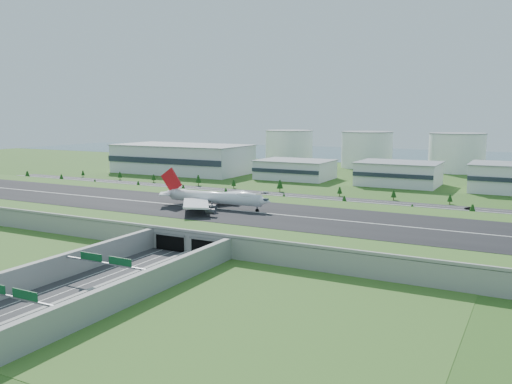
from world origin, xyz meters
The scene contains 21 objects.
ground centered at (0.00, 0.00, 0.00)m, with size 1200.00×1200.00×0.00m, color #37541A.
airfield_deck centered at (0.00, -0.09, 4.12)m, with size 520.00×100.00×9.20m.
underpass_road centered at (0.00, -99.42, 3.43)m, with size 38.80×120.40×8.00m.
sign_gantry_near centered at (0.00, -95.04, 6.95)m, with size 38.70×0.70×9.80m.
sign_gantry_far centered at (0.00, -130.04, 6.95)m, with size 38.70×0.70×9.80m.
north_expressway centered at (0.00, 95.00, 0.06)m, with size 560.00×36.00×0.12m, color #28282B.
tree_row centered at (5.22, 92.52, 4.54)m, with size 503.45×48.67×8.50m.
hangar_west centered at (-170.00, 185.00, 12.50)m, with size 120.00×60.00×25.00m, color silver.
hangar_mid_a centered at (-60.00, 190.00, 7.50)m, with size 58.00×42.00×15.00m, color silver.
hangar_mid_b centered at (25.00, 190.00, 8.50)m, with size 58.00×42.00×17.00m, color silver.
fuel_tank_a centered at (-120.00, 310.00, 17.50)m, with size 50.00×50.00×35.00m, color white.
fuel_tank_b centered at (-35.00, 310.00, 17.50)m, with size 50.00×50.00×35.00m, color white.
fuel_tank_c centered at (50.00, 310.00, 17.50)m, with size 50.00×50.00×35.00m, color white.
bay_water centered at (0.00, 480.00, 0.03)m, with size 1200.00×260.00×0.06m, color #365868.
boeing_747 centered at (-20.17, 1.31, 13.41)m, with size 61.36×57.95×18.96m.
car_0 centered at (-10.03, -75.28, 0.84)m, with size 1.70×4.23×1.44m, color #ADAEB2.
car_1 centered at (-10.74, -115.20, 0.90)m, with size 1.65×4.72×1.56m, color white.
car_2 centered at (7.41, -74.30, 0.94)m, with size 2.71×5.88×1.63m, color #0B0C38.
car_4 centered at (-130.53, 86.00, 0.89)m, with size 1.83×4.54×1.55m, color #515256.
car_5 centered at (85.41, 101.49, 0.98)m, with size 1.82×5.23×1.72m, color black.
car_7 centered at (-44.70, 103.68, 0.88)m, with size 2.13×5.23×1.52m, color white.
Camera 1 is at (118.81, -219.02, 54.04)m, focal length 38.00 mm.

